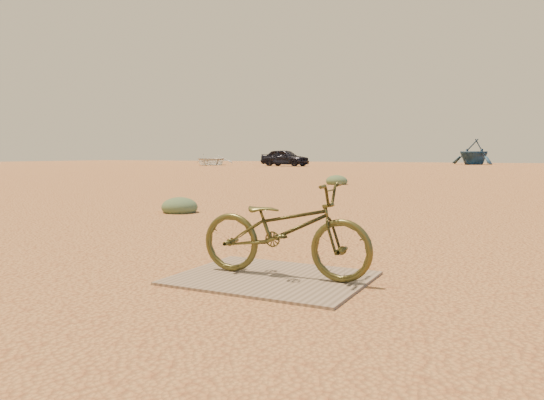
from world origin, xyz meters
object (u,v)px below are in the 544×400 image
at_px(bicycle, 284,229).
at_px(boat_near_left, 210,160).
at_px(car, 285,158).
at_px(boat_far_left, 474,152).
at_px(plywood_board, 272,278).

relative_size(bicycle, boat_near_left, 0.31).
bearing_deg(car, bicycle, -148.24).
distance_m(bicycle, boat_far_left, 49.54).
bearing_deg(bicycle, car, 22.60).
xyz_separation_m(bicycle, boat_far_left, (-3.79, 49.38, 0.81)).
bearing_deg(boat_far_left, plywood_board, -60.39).
height_order(plywood_board, boat_near_left, boat_near_left).
relative_size(plywood_board, bicycle, 1.03).
height_order(plywood_board, bicycle, bicycle).
bearing_deg(boat_near_left, boat_far_left, 13.88).
xyz_separation_m(plywood_board, car, (-17.03, 35.96, 0.68)).
bearing_deg(boat_far_left, bicycle, -60.29).
bearing_deg(car, plywood_board, -148.38).
bearing_deg(plywood_board, bicycle, 34.47).
relative_size(car, boat_far_left, 0.88).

